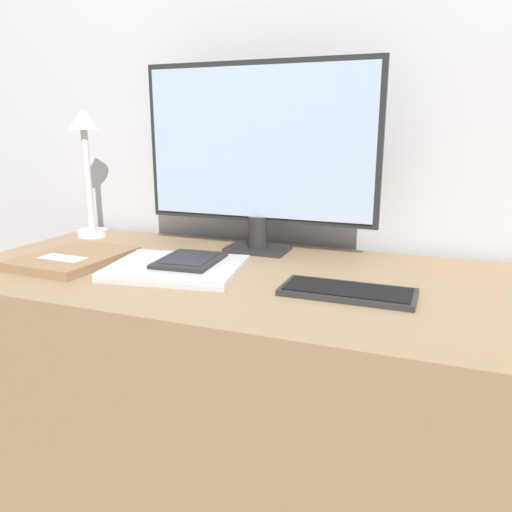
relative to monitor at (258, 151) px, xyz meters
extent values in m
cube|color=silver|center=(0.09, 0.17, 0.17)|extent=(3.60, 0.05, 2.40)
cube|color=#997A56|center=(0.09, -0.21, -0.65)|extent=(1.48, 0.64, 0.76)
cube|color=#262626|center=(0.00, 0.00, -0.26)|extent=(0.16, 0.11, 0.01)
cylinder|color=#262626|center=(0.00, 0.00, -0.21)|extent=(0.05, 0.05, 0.08)
cube|color=#262626|center=(0.00, 0.00, 0.02)|extent=(0.63, 0.01, 0.41)
cube|color=#ADC6E5|center=(0.00, -0.01, 0.02)|extent=(0.61, 0.01, 0.38)
cube|color=#282828|center=(0.30, -0.28, -0.26)|extent=(0.27, 0.12, 0.01)
cube|color=black|center=(0.30, -0.28, -0.25)|extent=(0.25, 0.10, 0.00)
cube|color=#BCBCC1|center=(-0.10, -0.26, -0.26)|extent=(0.33, 0.28, 0.01)
cube|color=silver|center=(-0.10, -0.26, -0.25)|extent=(0.33, 0.28, 0.01)
cube|color=black|center=(-0.08, -0.24, -0.24)|extent=(0.14, 0.18, 0.01)
cube|color=black|center=(-0.08, -0.24, -0.24)|extent=(0.11, 0.13, 0.00)
cylinder|color=white|center=(-0.55, -0.01, -0.26)|extent=(0.09, 0.09, 0.02)
cylinder|color=white|center=(-0.55, -0.01, -0.10)|extent=(0.02, 0.02, 0.30)
cone|color=white|center=(-0.55, -0.01, 0.08)|extent=(0.08, 0.08, 0.06)
cube|color=#93704C|center=(-0.38, -0.28, -0.26)|extent=(0.22, 0.27, 0.02)
cube|color=silver|center=(-0.38, -0.32, -0.25)|extent=(0.12, 0.05, 0.00)
camera|label=1|loc=(0.47, -1.23, 0.06)|focal=35.00mm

